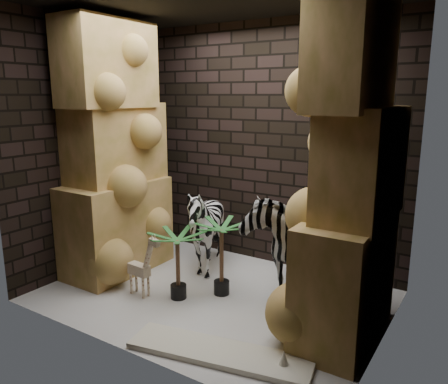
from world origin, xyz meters
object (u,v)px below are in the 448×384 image
Objects in this scene: palm_back at (178,265)px; surfboard at (219,353)px; zebra_right at (283,229)px; zebra_left at (206,233)px; palm_front at (222,258)px; giraffe_toy at (139,262)px.

palm_back is 0.48× the size of surfboard.
zebra_right is 1.19m from palm_back.
zebra_left reaches higher than surfboard.
palm_front is 1.22m from surfboard.
zebra_right reaches higher than palm_front.
palm_front is (0.49, -0.41, -0.08)m from zebra_left.
surfboard is at bearing -14.71° from giraffe_toy.
zebra_left is 1.84m from surfboard.
giraffe_toy is 0.89m from palm_front.
zebra_left is 1.46× the size of giraffe_toy.
surfboard is at bearing -34.62° from palm_back.
zebra_left is at bearing 102.19° from palm_back.
zebra_right is 1.04m from zebra_left.
palm_front is (0.73, 0.50, 0.04)m from giraffe_toy.
surfboard is (0.09, -1.40, -0.69)m from zebra_right.
surfboard is (1.34, -0.48, -0.35)m from giraffe_toy.
zebra_right is 1.31× the size of zebra_left.
zebra_left is at bearing 165.04° from zebra_right.
palm_back is at bearing -135.42° from palm_front.
zebra_left reaches higher than palm_front.
surfboard is at bearing -58.10° from palm_front.
palm_front is at bearing 110.38° from surfboard.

